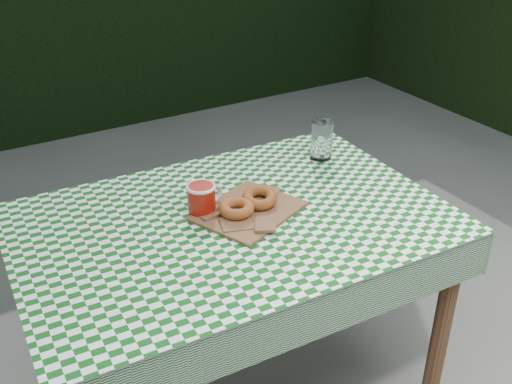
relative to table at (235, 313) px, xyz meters
The scene contains 8 objects.
hedge_north 3.07m from the table, 89.75° to the left, with size 7.00×0.70×1.80m, color black.
table is the anchor object (origin of this frame).
tablecloth 0.38m from the table, 90.00° to the left, with size 1.32×0.89×0.01m, color #0B4B12.
paper_bag 0.39m from the table, ahead, with size 0.31×0.25×0.02m, color brown.
bagel_front 0.42m from the table, 25.69° to the right, with size 0.11×0.11×0.03m, color #93451E.
bagel_back 0.43m from the table, ahead, with size 0.11×0.11×0.04m, color brown.
coffee_mug 0.44m from the table, 131.68° to the left, with size 0.18×0.18×0.10m, color maroon, non-canonical shape.
drinking_glass 0.70m from the table, 23.66° to the left, with size 0.08×0.08×0.15m, color white.
Camera 1 is at (-0.76, -1.23, 1.72)m, focal length 41.75 mm.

